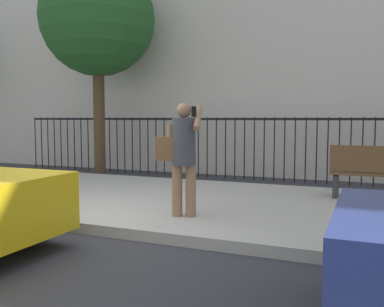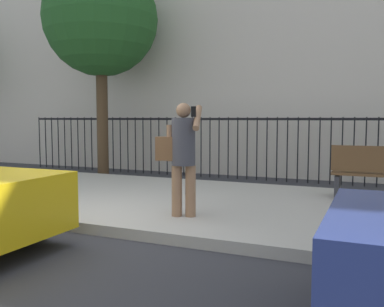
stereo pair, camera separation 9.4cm
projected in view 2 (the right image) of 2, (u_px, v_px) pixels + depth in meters
The scene contains 6 objects.
ground_plane at pixel (64, 231), 5.89m from camera, with size 60.00×60.00×0.00m, color #333338.
sidewalk at pixel (144, 199), 7.89m from camera, with size 28.00×4.40×0.15m, color #B2ADA3.
iron_fence at pixel (214, 139), 11.19m from camera, with size 12.03×0.04×1.60m.
pedestrian_on_phone at pixel (182, 151), 6.08m from camera, with size 0.71×0.51×1.64m.
street_bench at pixel (381, 172), 7.26m from camera, with size 1.60×0.45×0.95m.
street_tree_near at pixel (101, 20), 11.25m from camera, with size 3.03×3.03×5.72m.
Camera 2 is at (3.97, -4.57, 1.56)m, focal length 39.73 mm.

